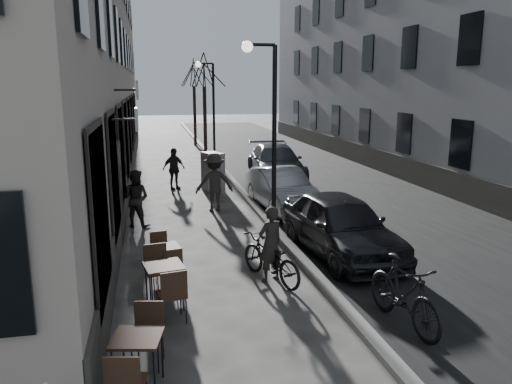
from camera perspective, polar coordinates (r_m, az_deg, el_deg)
name	(u,v)px	position (r m, az deg, el deg)	size (l,w,h in m)	color
ground	(369,355)	(8.23, 12.77, -17.67)	(120.00, 120.00, 0.00)	#363331
road	(301,171)	(23.84, 5.12, 2.44)	(7.30, 60.00, 0.00)	black
kerb	(225,172)	(23.02, -3.59, 2.26)	(0.25, 60.00, 0.12)	slate
streetlamp_near	(268,120)	(12.81, 1.36, 8.23)	(0.90, 0.28, 5.09)	black
streetlamp_far	(210,103)	(24.62, -5.27, 10.15)	(0.90, 0.28, 5.09)	black
tree_near	(204,72)	(27.60, -5.97, 13.48)	(2.40, 2.40, 5.70)	black
tree_far	(194,74)	(33.56, -7.13, 13.24)	(2.40, 2.40, 5.70)	black
bistro_set_a	(138,357)	(7.22, -13.34, -17.90)	(0.76, 1.63, 0.93)	#321E16
bistro_set_b	(164,282)	(9.47, -10.43, -10.03)	(0.79, 1.71, 0.98)	#321E16
bistro_set_c	(166,258)	(10.90, -10.26, -7.43)	(0.67, 1.44, 0.83)	#321E16
utility_cabinet	(213,172)	(19.24, -4.95, 2.31)	(0.55, 0.99, 1.49)	slate
bicycle	(270,258)	(10.51, 1.64, -7.59)	(0.66, 1.88, 0.99)	black
cyclist_rider	(270,244)	(10.41, 1.65, -5.96)	(0.59, 0.39, 1.62)	black
pedestrian_near	(136,198)	(14.74, -13.58, -0.70)	(0.82, 0.64, 1.68)	black
pedestrian_mid	(214,182)	(16.13, -4.79, 1.10)	(1.22, 0.70, 1.89)	#2E2B28
pedestrian_far	(174,169)	(19.70, -9.38, 2.63)	(0.95, 0.40, 1.63)	black
car_near	(341,225)	(12.17, 9.67, -3.73)	(1.76, 4.37, 1.49)	black
car_mid	(281,189)	(16.46, 2.90, 0.36)	(1.41, 4.04, 1.33)	gray
car_far	(276,163)	(21.53, 2.28, 3.39)	(2.05, 5.05, 1.47)	#393A43
moped	(404,294)	(8.96, 16.54, -11.06)	(0.56, 1.98, 1.19)	black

